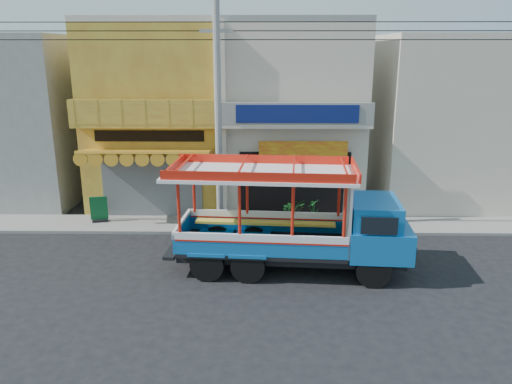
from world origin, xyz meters
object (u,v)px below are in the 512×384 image
songthaew_truck (307,221)px  potted_plant_a (293,211)px  potted_plant_b (350,213)px  utility_pole (222,104)px  green_sign (99,211)px  potted_plant_c (313,212)px

songthaew_truck → potted_plant_a: 4.33m
potted_plant_a → potted_plant_b: (2.29, -0.10, -0.04)m
utility_pole → songthaew_truck: bearing=-50.0°
potted_plant_a → songthaew_truck: bearing=-109.3°
songthaew_truck → potted_plant_b: bearing=62.9°
potted_plant_b → green_sign: bearing=47.0°
utility_pole → songthaew_truck: utility_pole is taller
utility_pole → songthaew_truck: size_ratio=3.59×
songthaew_truck → potted_plant_a: songthaew_truck is taller
green_sign → potted_plant_c: (8.77, -0.33, 0.11)m
green_sign → potted_plant_b: size_ratio=1.09×
utility_pole → green_sign: (-5.21, 0.85, -4.47)m
potted_plant_b → potted_plant_c: potted_plant_c is taller
green_sign → songthaew_truck: bearing=-28.1°
potted_plant_b → songthaew_truck: bearing=111.3°
potted_plant_a → utility_pole: bearing=172.2°
utility_pole → potted_plant_a: utility_pole is taller
green_sign → potted_plant_b: (10.24, -0.26, 0.04)m
songthaew_truck → potted_plant_c: songthaew_truck is taller
potted_plant_a → potted_plant_c: bearing=-33.7°
green_sign → potted_plant_a: green_sign is taller
utility_pole → potted_plant_a: (2.74, 0.69, -4.38)m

